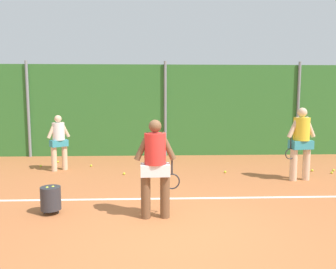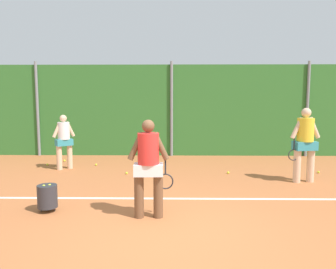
# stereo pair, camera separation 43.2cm
# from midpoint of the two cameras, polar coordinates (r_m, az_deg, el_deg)

# --- Properties ---
(ground_plane) EXTENTS (27.58, 27.58, 0.00)m
(ground_plane) POSITION_cam_midpoint_polar(r_m,az_deg,el_deg) (7.35, -0.98, -10.26)
(ground_plane) COLOR #B76638
(hedge_fence_backdrop) EXTENTS (16.59, 0.25, 3.24)m
(hedge_fence_backdrop) POSITION_cam_midpoint_polar(r_m,az_deg,el_deg) (11.99, -1.53, 4.13)
(hedge_fence_backdrop) COLOR #33702D
(hedge_fence_backdrop) RESTS_ON ground_plane
(fence_post_left) EXTENTS (0.10, 0.10, 3.35)m
(fence_post_left) POSITION_cam_midpoint_polar(r_m,az_deg,el_deg) (12.69, -23.72, 3.96)
(fence_post_left) COLOR gray
(fence_post_left) RESTS_ON ground_plane
(fence_post_center) EXTENTS (0.10, 0.10, 3.35)m
(fence_post_center) POSITION_cam_midpoint_polar(r_m,az_deg,el_deg) (11.82, -1.52, 4.36)
(fence_post_center) COLOR gray
(fence_post_center) RESTS_ON ground_plane
(fence_post_right) EXTENTS (0.10, 0.10, 3.35)m
(fence_post_right) POSITION_cam_midpoint_polar(r_m,az_deg,el_deg) (12.81, 20.47, 4.12)
(fence_post_right) COLOR gray
(fence_post_right) RESTS_ON ground_plane
(court_baseline_paint) EXTENTS (12.12, 0.10, 0.01)m
(court_baseline_paint) POSITION_cam_midpoint_polar(r_m,az_deg,el_deg) (7.07, -0.92, -10.90)
(court_baseline_paint) COLOR white
(court_baseline_paint) RESTS_ON ground_plane
(player_foreground_near) EXTENTS (0.80, 0.37, 1.73)m
(player_foreground_near) POSITION_cam_midpoint_polar(r_m,az_deg,el_deg) (5.78, -4.32, -5.00)
(player_foreground_near) COLOR brown
(player_foreground_near) RESTS_ON ground_plane
(player_midcourt) EXTENTS (0.83, 0.40, 1.84)m
(player_midcourt) POSITION_cam_midpoint_polar(r_m,az_deg,el_deg) (8.93, 20.53, -0.88)
(player_midcourt) COLOR beige
(player_midcourt) RESTS_ON ground_plane
(player_backcourt_far) EXTENTS (0.56, 0.50, 1.59)m
(player_backcourt_far) POSITION_cam_midpoint_polar(r_m,az_deg,el_deg) (10.08, -19.38, -0.83)
(player_backcourt_far) COLOR beige
(player_backcourt_far) RESTS_ON ground_plane
(ball_hopper) EXTENTS (0.36, 0.36, 0.51)m
(ball_hopper) POSITION_cam_midpoint_polar(r_m,az_deg,el_deg) (6.56, -21.27, -10.13)
(ball_hopper) COLOR #2D2D33
(ball_hopper) RESTS_ON ground_plane
(tennis_ball_1) EXTENTS (0.07, 0.07, 0.07)m
(tennis_ball_1) POSITION_cam_midpoint_polar(r_m,az_deg,el_deg) (10.27, 22.35, -5.69)
(tennis_ball_1) COLOR #CCDB33
(tennis_ball_1) RESTS_ON ground_plane
(tennis_ball_3) EXTENTS (0.07, 0.07, 0.07)m
(tennis_ball_3) POSITION_cam_midpoint_polar(r_m,az_deg,el_deg) (10.47, -14.19, -5.18)
(tennis_ball_3) COLOR #CCDB33
(tennis_ball_3) RESTS_ON ground_plane
(tennis_ball_4) EXTENTS (0.07, 0.07, 0.07)m
(tennis_ball_4) POSITION_cam_midpoint_polar(r_m,az_deg,el_deg) (10.19, 25.16, -5.92)
(tennis_ball_4) COLOR #CCDB33
(tennis_ball_4) RESTS_ON ground_plane
(tennis_ball_5) EXTENTS (0.07, 0.07, 0.07)m
(tennis_ball_5) POSITION_cam_midpoint_polar(r_m,az_deg,el_deg) (10.53, 25.43, -5.55)
(tennis_ball_5) COLOR #CCDB33
(tennis_ball_5) RESTS_ON ground_plane
(tennis_ball_8) EXTENTS (0.07, 0.07, 0.07)m
(tennis_ball_8) POSITION_cam_midpoint_polar(r_m,az_deg,el_deg) (9.22, -8.88, -6.64)
(tennis_ball_8) COLOR #CCDB33
(tennis_ball_8) RESTS_ON ground_plane
(tennis_ball_9) EXTENTS (0.07, 0.07, 0.07)m
(tennis_ball_9) POSITION_cam_midpoint_polar(r_m,az_deg,el_deg) (9.42, 8.47, -6.35)
(tennis_ball_9) COLOR #CCDB33
(tennis_ball_9) RESTS_ON ground_plane
(tennis_ball_10) EXTENTS (0.07, 0.07, 0.07)m
(tennis_ball_10) POSITION_cam_midpoint_polar(r_m,az_deg,el_deg) (10.87, -22.02, -5.03)
(tennis_ball_10) COLOR #CCDB33
(tennis_ball_10) RESTS_ON ground_plane
(tennis_ball_11) EXTENTS (0.07, 0.07, 0.07)m
(tennis_ball_11) POSITION_cam_midpoint_polar(r_m,az_deg,el_deg) (11.37, -19.39, -4.43)
(tennis_ball_11) COLOR #CCDB33
(tennis_ball_11) RESTS_ON ground_plane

